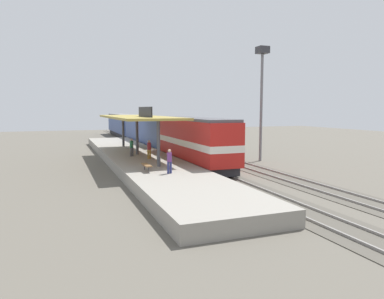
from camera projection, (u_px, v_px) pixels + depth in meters
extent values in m
plane|color=#5B564C|center=(199.00, 160.00, 37.71)|extent=(120.00, 120.00, 0.00)
cube|color=#4E4941|center=(181.00, 161.00, 37.01)|extent=(3.20, 110.00, 0.04)
cube|color=gray|center=(174.00, 160.00, 36.75)|extent=(0.10, 110.00, 0.16)
cube|color=gray|center=(187.00, 160.00, 37.25)|extent=(0.10, 110.00, 0.16)
cube|color=#4E4941|center=(221.00, 159.00, 38.62)|extent=(3.20, 110.00, 0.04)
cube|color=gray|center=(215.00, 158.00, 38.36)|extent=(0.10, 110.00, 0.16)
cube|color=gray|center=(227.00, 158.00, 38.87)|extent=(0.10, 110.00, 0.16)
cube|color=gray|center=(138.00, 159.00, 35.34)|extent=(6.00, 44.00, 0.90)
cylinder|color=#47474C|center=(159.00, 144.00, 27.65)|extent=(0.28, 0.28, 3.60)
cylinder|color=#47474C|center=(137.00, 136.00, 35.08)|extent=(0.28, 0.28, 3.60)
cylinder|color=#47474C|center=(123.00, 132.00, 42.52)|extent=(0.28, 0.28, 3.60)
cube|color=#A38E3D|center=(137.00, 117.00, 34.87)|extent=(5.20, 18.00, 0.20)
cube|color=black|center=(145.00, 112.00, 31.46)|extent=(0.12, 4.80, 0.90)
cylinder|color=#333338|center=(149.00, 170.00, 25.08)|extent=(0.07, 0.07, 0.42)
cylinder|color=#333338|center=(145.00, 167.00, 26.28)|extent=(0.07, 0.07, 0.42)
cube|color=brown|center=(147.00, 165.00, 25.65)|extent=(0.44, 1.70, 0.08)
cube|color=#28282D|center=(194.00, 161.00, 33.51)|extent=(2.60, 13.60, 0.70)
cube|color=red|center=(194.00, 139.00, 33.27)|extent=(2.90, 14.40, 3.50)
cube|color=#4C4C51|center=(194.00, 119.00, 33.05)|extent=(2.78, 14.11, 0.24)
cube|color=silver|center=(194.00, 142.00, 33.30)|extent=(2.93, 14.43, 0.56)
cube|color=#28282D|center=(148.00, 144.00, 50.23)|extent=(2.60, 19.20, 0.70)
cube|color=#384C84|center=(148.00, 130.00, 50.00)|extent=(2.90, 20.00, 3.30)
cube|color=slate|center=(148.00, 117.00, 49.80)|extent=(2.78, 19.60, 0.24)
cube|color=#28282D|center=(123.00, 134.00, 69.56)|extent=(2.60, 19.20, 0.70)
cube|color=#384C84|center=(123.00, 124.00, 69.33)|extent=(2.90, 20.00, 3.30)
cube|color=slate|center=(123.00, 115.00, 69.13)|extent=(2.78, 19.60, 0.24)
cube|color=#28282D|center=(201.00, 149.00, 43.86)|extent=(2.50, 11.20, 0.70)
cube|color=#4C564C|center=(201.00, 135.00, 43.68)|extent=(2.80, 12.00, 2.60)
cube|color=#3D453D|center=(201.00, 124.00, 43.51)|extent=(2.69, 11.76, 0.24)
cylinder|color=slate|center=(261.00, 108.00, 36.47)|extent=(0.28, 0.28, 11.00)
cube|color=#333338|center=(263.00, 50.00, 35.80)|extent=(1.10, 1.10, 0.70)
cylinder|color=#4C4C51|center=(131.00, 152.00, 33.86)|extent=(0.16, 0.16, 0.84)
cylinder|color=#4C4C51|center=(133.00, 152.00, 33.92)|extent=(0.16, 0.16, 0.84)
cylinder|color=#23603D|center=(132.00, 144.00, 33.81)|extent=(0.34, 0.34, 0.64)
sphere|color=tan|center=(131.00, 140.00, 33.76)|extent=(0.23, 0.23, 0.23)
cylinder|color=navy|center=(168.00, 168.00, 24.77)|extent=(0.16, 0.16, 0.84)
cylinder|color=navy|center=(171.00, 167.00, 24.84)|extent=(0.16, 0.16, 0.84)
cylinder|color=#663375|center=(169.00, 157.00, 24.72)|extent=(0.34, 0.34, 0.64)
sphere|color=tan|center=(169.00, 151.00, 24.67)|extent=(0.23, 0.23, 0.23)
cylinder|color=olive|center=(148.00, 154.00, 32.06)|extent=(0.16, 0.16, 0.84)
cylinder|color=olive|center=(150.00, 154.00, 32.12)|extent=(0.16, 0.16, 0.84)
cylinder|color=maroon|center=(149.00, 146.00, 32.00)|extent=(0.34, 0.34, 0.64)
sphere|color=tan|center=(149.00, 141.00, 31.95)|extent=(0.23, 0.23, 0.23)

